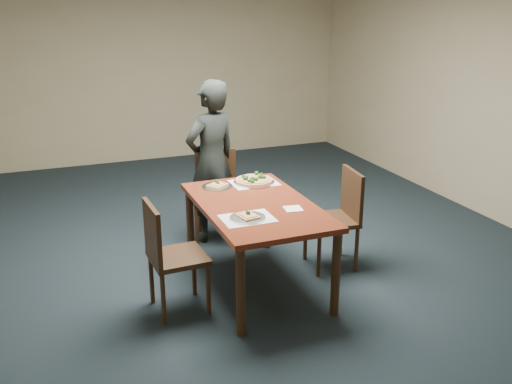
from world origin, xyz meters
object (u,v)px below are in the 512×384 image
object	(u,v)px
chair_right	(340,213)
slice_plate_far	(217,186)
dining_table	(256,214)
chair_far	(215,189)
slice_plate_near	(248,217)
chair_left	(168,251)
diner	(212,162)
pizza_pan	(254,180)

from	to	relation	value
chair_right	slice_plate_far	size ratio (longest dim) A/B	3.25
dining_table	chair_far	xyz separation A→B (m)	(0.01, 1.17, -0.14)
chair_far	slice_plate_near	size ratio (longest dim) A/B	3.25
slice_plate_near	chair_left	bearing A→B (deg)	167.81
dining_table	diner	bearing A→B (deg)	91.84
diner	slice_plate_near	xyz separation A→B (m)	(-0.15, -1.42, -0.05)
dining_table	diner	distance (m)	1.14
dining_table	slice_plate_near	bearing A→B (deg)	-122.33
dining_table	chair_left	size ratio (longest dim) A/B	1.65
diner	slice_plate_far	bearing A→B (deg)	56.73
chair_far	diner	size ratio (longest dim) A/B	0.56
chair_far	pizza_pan	size ratio (longest dim) A/B	2.41
pizza_pan	slice_plate_near	size ratio (longest dim) A/B	1.35
pizza_pan	slice_plate_near	world-z (taller)	pizza_pan
chair_left	pizza_pan	bearing A→B (deg)	-57.47
chair_far	chair_left	world-z (taller)	same
dining_table	slice_plate_far	world-z (taller)	slice_plate_far
chair_right	slice_plate_far	bearing A→B (deg)	-106.81
chair_far	diner	distance (m)	0.31
chair_left	slice_plate_far	xyz separation A→B (m)	(0.63, 0.69, 0.25)
pizza_pan	slice_plate_far	xyz separation A→B (m)	(-0.35, 0.01, -0.01)
pizza_pan	chair_left	bearing A→B (deg)	-144.95
chair_right	slice_plate_near	size ratio (longest dim) A/B	3.25
slice_plate_far	dining_table	bearing A→B (deg)	-72.55
pizza_pan	slice_plate_far	world-z (taller)	pizza_pan
pizza_pan	chair_far	bearing A→B (deg)	105.44
dining_table	diner	size ratio (longest dim) A/B	0.92
slice_plate_far	slice_plate_near	bearing A→B (deg)	-91.27
chair_left	slice_plate_near	distance (m)	0.67
chair_far	chair_left	size ratio (longest dim) A/B	1.00
chair_far	pizza_pan	world-z (taller)	chair_far
dining_table	slice_plate_near	distance (m)	0.36
slice_plate_near	slice_plate_far	world-z (taller)	slice_plate_near
chair_left	slice_plate_far	size ratio (longest dim) A/B	3.25
diner	pizza_pan	xyz separation A→B (m)	(0.22, -0.60, -0.04)
chair_left	diner	xyz separation A→B (m)	(0.76, 1.28, 0.30)
dining_table	diner	xyz separation A→B (m)	(-0.04, 1.12, 0.16)
chair_far	slice_plate_far	world-z (taller)	chair_far
diner	slice_plate_far	world-z (taller)	diner
chair_far	chair_left	distance (m)	1.55
chair_right	slice_plate_near	distance (m)	1.13
chair_far	diner	world-z (taller)	diner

